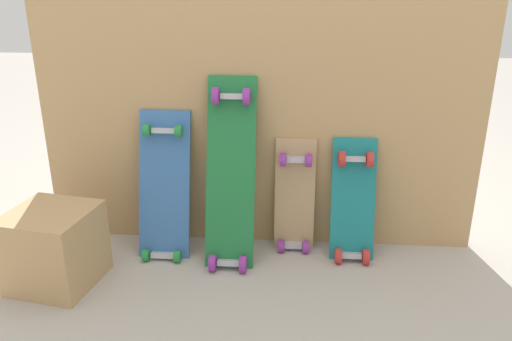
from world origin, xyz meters
TOP-DOWN VIEW (x-y plane):
  - ground_plane at (0.00, 0.00)m, footprint 12.00×12.00m
  - plywood_wall_panel at (0.00, 0.07)m, footprint 1.97×0.04m
  - skateboard_blue at (-0.41, -0.07)m, footprint 0.23×0.26m
  - skateboard_green at (-0.11, -0.10)m, footprint 0.21×0.33m
  - skateboard_natural at (0.17, -0.00)m, footprint 0.18×0.14m
  - skateboard_teal at (0.43, -0.05)m, footprint 0.19×0.22m
  - wooden_crate at (-0.80, -0.37)m, footprint 0.37×0.37m

SIDE VIEW (x-z plane):
  - ground_plane at x=0.00m, z-range 0.00..0.00m
  - wooden_crate at x=-0.80m, z-range 0.00..0.32m
  - skateboard_natural at x=0.17m, z-range -0.07..0.52m
  - skateboard_teal at x=0.43m, z-range -0.06..0.53m
  - skateboard_blue at x=-0.41m, z-range -0.07..0.64m
  - skateboard_green at x=-0.11m, z-range -0.06..0.79m
  - plywood_wall_panel at x=0.00m, z-range 0.00..1.53m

